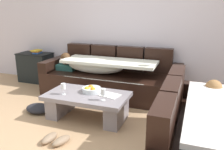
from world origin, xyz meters
name	(u,v)px	position (x,y,z in m)	size (l,w,h in m)	color
ground_plane	(79,139)	(0.00, 0.00, 0.00)	(14.00, 14.00, 0.00)	tan
back_wall	(129,21)	(0.00, 2.15, 1.35)	(9.00, 0.10, 2.70)	silver
couch_along_wall	(109,78)	(-0.22, 1.63, 0.33)	(2.54, 0.92, 0.88)	black
couch_near_window	(205,137)	(1.46, -0.03, 0.34)	(0.92, 2.02, 0.88)	black
coffee_table	(87,103)	(-0.15, 0.57, 0.24)	(1.20, 0.68, 0.38)	gray
fruit_bowl	(91,90)	(-0.13, 0.66, 0.42)	(0.28, 0.28, 0.10)	silver
wine_glass_near_left	(63,87)	(-0.46, 0.44, 0.50)	(0.07, 0.07, 0.17)	silver
wine_glass_near_right	(103,92)	(0.16, 0.42, 0.50)	(0.07, 0.07, 0.17)	silver
open_magazine	(110,95)	(0.18, 0.63, 0.39)	(0.28, 0.21, 0.01)	white
side_cabinet	(36,67)	(-2.05, 1.85, 0.32)	(0.72, 0.44, 0.64)	black
book_stack_on_cabinet	(37,52)	(-1.98, 1.85, 0.68)	(0.18, 0.23, 0.07)	#2D569E
pair_of_shoes	(55,139)	(-0.22, -0.18, 0.04)	(0.34, 0.29, 0.09)	#8C7259
crumpled_garment	(38,108)	(-0.98, 0.49, 0.06)	(0.40, 0.32, 0.12)	#232328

